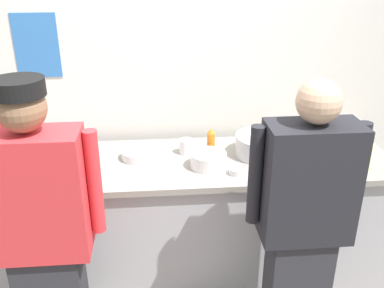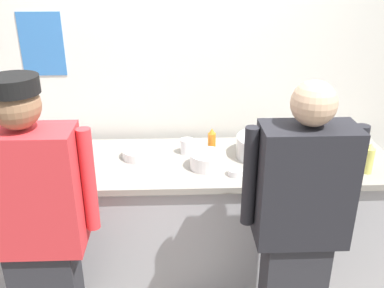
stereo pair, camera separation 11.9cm
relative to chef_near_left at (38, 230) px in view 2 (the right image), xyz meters
The scene contains 16 objects.
wall_back 1.48m from the chef_near_left, 61.85° to the left, with size 4.62×0.11×2.65m.
prep_counter 1.09m from the chef_near_left, 47.96° to the left, with size 2.95×0.75×0.91m.
chef_near_left is the anchor object (origin of this frame).
chef_center 1.33m from the chef_near_left, ahead, with size 0.60×0.24×1.64m.
plate_stack_front 0.92m from the chef_near_left, 60.69° to the left, with size 0.23×0.23×0.06m.
plate_stack_rear 1.10m from the chef_near_left, 35.49° to the left, with size 0.23×0.23×0.10m.
mixing_bowl_steel 1.51m from the chef_near_left, 31.42° to the left, with size 0.39×0.39×0.14m, color #B7BABF.
sheet_tray 0.75m from the chef_near_left, 98.92° to the left, with size 0.53×0.31×0.02m, color #B7BABF.
squeeze_bottle_primary 1.96m from the chef_near_left, 15.61° to the left, with size 0.06×0.06×0.20m.
squeeze_bottle_secondary 1.25m from the chef_near_left, 41.21° to the left, with size 0.05×0.05×0.19m.
squeeze_bottle_spare 1.97m from the chef_near_left, 22.02° to the left, with size 0.06×0.06×0.20m.
ramekin_orange_sauce 1.81m from the chef_near_left, 23.17° to the left, with size 0.09×0.09×0.04m.
ramekin_red_sauce 1.82m from the chef_near_left, 29.61° to the left, with size 0.09×0.09×0.04m.
ramekin_yellow_sauce 1.79m from the chef_near_left, 18.45° to the left, with size 0.09×0.09×0.04m.
ramekin_green_sauce 1.18m from the chef_near_left, 26.30° to the left, with size 0.09×0.09×0.04m.
deli_cup 1.15m from the chef_near_left, 48.02° to the left, with size 0.09×0.09×0.10m, color white.
Camera 2 is at (0.03, -2.15, 2.15)m, focal length 39.99 mm.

